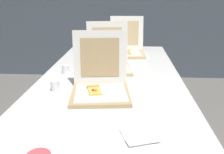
{
  "coord_description": "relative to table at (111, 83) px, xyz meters",
  "views": [
    {
      "loc": [
        0.12,
        -1.1,
        1.3
      ],
      "look_at": [
        0.02,
        0.45,
        0.78
      ],
      "focal_mm": 40.81,
      "sensor_mm": 36.0,
      "label": 1
    }
  ],
  "objects": [
    {
      "name": "table",
      "position": [
        0.0,
        0.0,
        0.0
      ],
      "size": [
        1.0,
        2.24,
        0.72
      ],
      "color": "silver",
      "rests_on": "ground"
    },
    {
      "name": "cup_white_mid",
      "position": [
        -0.34,
        0.07,
        0.07
      ],
      "size": [
        0.05,
        0.05,
        0.07
      ],
      "primitive_type": "cylinder",
      "color": "white",
      "rests_on": "table"
    },
    {
      "name": "pizza_box_back",
      "position": [
        0.11,
        0.73,
        0.09
      ],
      "size": [
        0.35,
        0.43,
        0.35
      ],
      "rotation": [
        0.0,
        0.0,
        0.03
      ],
      "color": "tan",
      "rests_on": "table"
    },
    {
      "name": "napkin_pile",
      "position": [
        0.17,
        -0.77,
        0.05
      ],
      "size": [
        0.2,
        0.19,
        0.01
      ],
      "color": "white",
      "rests_on": "table"
    },
    {
      "name": "pizza_box_middle",
      "position": [
        -0.03,
        0.21,
        0.09
      ],
      "size": [
        0.39,
        0.42,
        0.36
      ],
      "rotation": [
        0.0,
        0.0,
        0.14
      ],
      "color": "tan",
      "rests_on": "table"
    },
    {
      "name": "cup_white_far",
      "position": [
        -0.24,
        0.36,
        0.07
      ],
      "size": [
        0.05,
        0.05,
        0.07
      ],
      "primitive_type": "cylinder",
      "color": "white",
      "rests_on": "table"
    },
    {
      "name": "pizza_box_front",
      "position": [
        -0.04,
        -0.31,
        0.09
      ],
      "size": [
        0.37,
        0.41,
        0.36
      ],
      "rotation": [
        0.0,
        0.0,
        0.11
      ],
      "color": "tan",
      "rests_on": "table"
    },
    {
      "name": "cup_white_near_right",
      "position": [
        -0.32,
        -0.28,
        0.07
      ],
      "size": [
        0.05,
        0.05,
        0.07
      ],
      "primitive_type": "cylinder",
      "color": "white",
      "rests_on": "table"
    }
  ]
}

